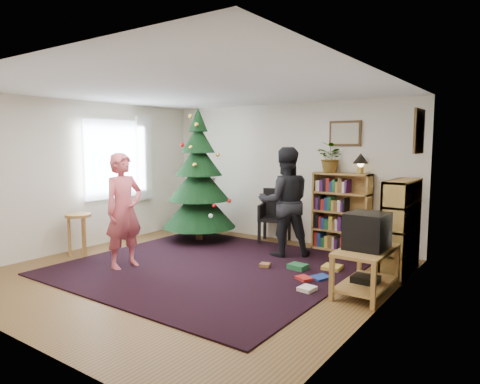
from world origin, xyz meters
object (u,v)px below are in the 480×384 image
Objects in this scene: christmas_tree at (199,186)px; tv_stand at (366,267)px; bookshelf_right at (401,226)px; table_lamp at (361,160)px; person_standing at (124,211)px; picture_back at (345,133)px; stool at (79,223)px; bookshelf_back at (341,211)px; potted_plant at (331,158)px; armchair at (278,213)px; picture_right at (419,131)px; crt_tv at (367,231)px; person_by_chair at (285,202)px.

tv_stand is at bearing -15.94° from christmas_tree.
table_lamp is (-0.86, 0.77, 0.86)m from bookshelf_right.
tv_stand is 0.58× the size of person_standing.
tv_stand is (1.07, -1.94, -1.62)m from picture_back.
person_standing is at bearing -1.28° from stool.
bookshelf_back is 2.58× the size of potted_plant.
tv_stand is at bearing -57.92° from armchair.
picture_right is at bearing 24.95° from stool.
person_standing is 3.29× the size of potted_plant.
picture_right reaches higher than potted_plant.
potted_plant is at bearing 124.61° from tv_stand.
christmas_tree is 1.96m from person_standing.
person_standing reaches higher than crt_tv.
crt_tv is (1.04, -1.80, 0.10)m from bookshelf_back.
stool is (-4.34, -0.92, -0.24)m from crt_tv.
stool is 2.02× the size of table_lamp.
picture_right is 1.24m from table_lamp.
table_lamp reaches higher than crt_tv.
picture_back is 0.92× the size of picture_right.
bookshelf_back is 1.35× the size of armchair.
potted_plant is at bearing -17.41° from armchair.
potted_plant is (0.40, 0.85, 0.69)m from person_by_chair.
bookshelf_right is at bearing 83.38° from tv_stand.
bookshelf_back is at bearing 180.00° from table_lamp.
potted_plant is (-1.36, 0.77, 0.89)m from bookshelf_right.
person_by_chair reaches higher than stool.
potted_plant is at bearing -154.54° from person_by_chair.
potted_plant is at bearing 180.00° from table_lamp.
stool is at bearing -142.81° from table_lamp.
stool is at bearing -4.26° from person_by_chair.
armchair is 0.56× the size of person_by_chair.
armchair is (-2.36, 0.73, -0.15)m from bookshelf_right.
potted_plant is (2.21, 0.82, 0.54)m from christmas_tree.
potted_plant reaches higher than table_lamp.
picture_right is 0.62× the size of tv_stand.
bookshelf_right is at bearing -126.93° from picture_right.
table_lamp is (2.45, 2.75, 0.70)m from person_standing.
person_by_chair is at bearing 149.88° from tv_stand.
person_standing reaches higher than table_lamp.
table_lamp is (0.30, -0.00, 0.86)m from bookshelf_back.
picture_right reaches higher than stool.
person_standing is (-0.96, -2.71, 0.31)m from armchair.
crt_tv is 1.47× the size of table_lamp.
tv_stand is 2.29m from table_lamp.
bookshelf_back reaches higher than stool.
bookshelf_right is (-0.14, -0.18, -1.29)m from picture_right.
christmas_tree is at bearing -158.23° from picture_back.
armchair is at bearing 72.86° from bookshelf_right.
person_by_chair reaches higher than bookshelf_right.
crt_tv is at bearing -101.99° from picture_right.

